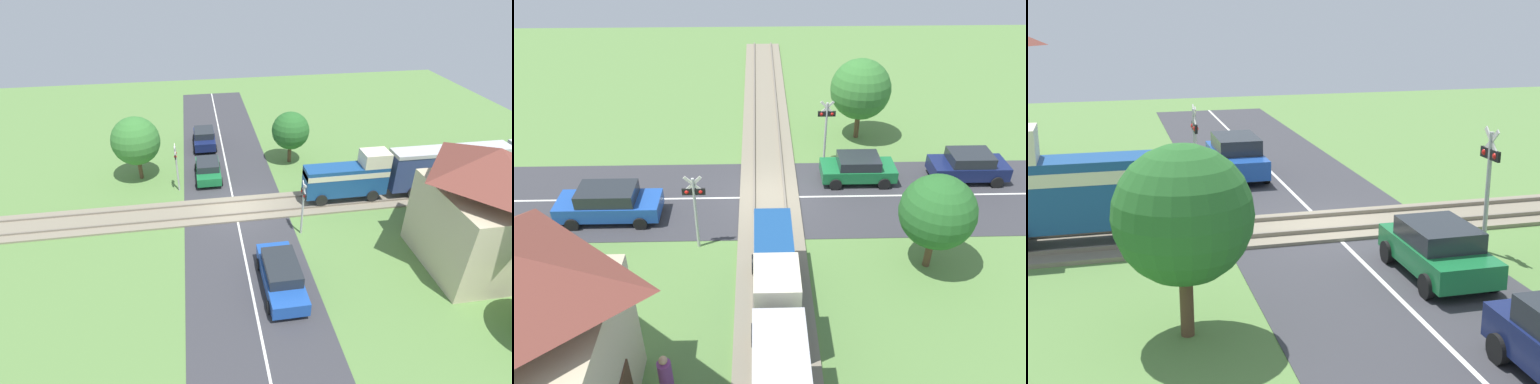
% 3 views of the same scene
% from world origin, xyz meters
% --- Properties ---
extents(ground_plane, '(60.00, 60.00, 0.00)m').
position_xyz_m(ground_plane, '(0.00, 0.00, 0.00)').
color(ground_plane, '#5B8442').
extents(road_surface, '(48.00, 6.40, 0.02)m').
position_xyz_m(road_surface, '(0.00, 0.00, 0.01)').
color(road_surface, '#38383D').
rests_on(road_surface, ground_plane).
extents(track_bed, '(2.80, 48.00, 0.24)m').
position_xyz_m(track_bed, '(0.00, 0.00, 0.07)').
color(track_bed, gray).
rests_on(track_bed, ground_plane).
extents(train, '(1.58, 22.17, 3.18)m').
position_xyz_m(train, '(0.00, 15.70, 1.89)').
color(train, navy).
rests_on(train, track_bed).
extents(car_near_crossing, '(3.63, 1.85, 1.36)m').
position_xyz_m(car_near_crossing, '(-4.40, -1.44, 0.73)').
color(car_near_crossing, '#197038').
rests_on(car_near_crossing, ground_plane).
extents(car_far_side, '(4.49, 1.90, 1.58)m').
position_xyz_m(car_far_side, '(7.08, 1.44, 0.82)').
color(car_far_side, '#1E4CA8').
rests_on(car_far_side, ground_plane).
extents(car_behind_queue, '(3.70, 1.86, 1.49)m').
position_xyz_m(car_behind_queue, '(-9.89, -1.44, 0.78)').
color(car_behind_queue, '#141E4C').
rests_on(car_behind_queue, ground_plane).
extents(crossing_signal_west_approach, '(0.90, 0.18, 3.40)m').
position_xyz_m(crossing_signal_west_approach, '(-3.00, -3.52, 2.16)').
color(crossing_signal_west_approach, '#B7B7B7').
rests_on(crossing_signal_west_approach, ground_plane).
extents(crossing_signal_east_approach, '(0.90, 0.18, 3.40)m').
position_xyz_m(crossing_signal_east_approach, '(3.00, 3.52, 2.16)').
color(crossing_signal_east_approach, '#B7B7B7').
rests_on(crossing_signal_east_approach, ground_plane).
extents(station_building, '(5.73, 4.74, 6.62)m').
position_xyz_m(station_building, '(6.79, 11.34, 3.24)').
color(station_building, '#C6B793').
rests_on(station_building, ground_plane).
extents(pedestrian_by_station, '(0.41, 0.41, 1.66)m').
position_xyz_m(pedestrian_by_station, '(3.26, 10.42, 0.76)').
color(pedestrian_by_station, '#7F3D84').
rests_on(pedestrian_by_station, ground_plane).
extents(tree_roadside_hedge, '(2.82, 2.82, 3.98)m').
position_xyz_m(tree_roadside_hedge, '(-6.06, 4.91, 2.56)').
color(tree_roadside_hedge, brown).
rests_on(tree_roadside_hedge, ground_plane).
extents(tree_beyond_track, '(3.33, 3.33, 4.59)m').
position_xyz_m(tree_beyond_track, '(-5.17, -6.21, 2.91)').
color(tree_beyond_track, brown).
rests_on(tree_beyond_track, ground_plane).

